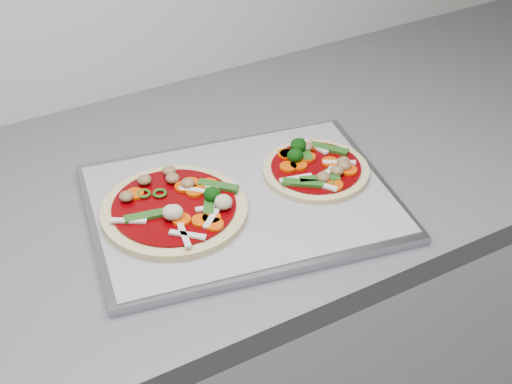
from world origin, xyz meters
TOP-DOWN VIEW (x-y plane):
  - baking_tray at (0.47, 1.22)m, footprint 0.47×0.39m
  - parchment at (0.47, 1.22)m, footprint 0.45×0.36m
  - pizza_left at (0.38, 1.23)m, footprint 0.25×0.25m
  - pizza_right at (0.60, 1.22)m, footprint 0.17×0.17m

SIDE VIEW (x-z plane):
  - baking_tray at x=0.47m, z-range 0.90..0.91m
  - parchment at x=0.47m, z-range 0.91..0.92m
  - pizza_right at x=0.60m, z-range 0.91..0.94m
  - pizza_left at x=0.38m, z-range 0.91..0.94m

